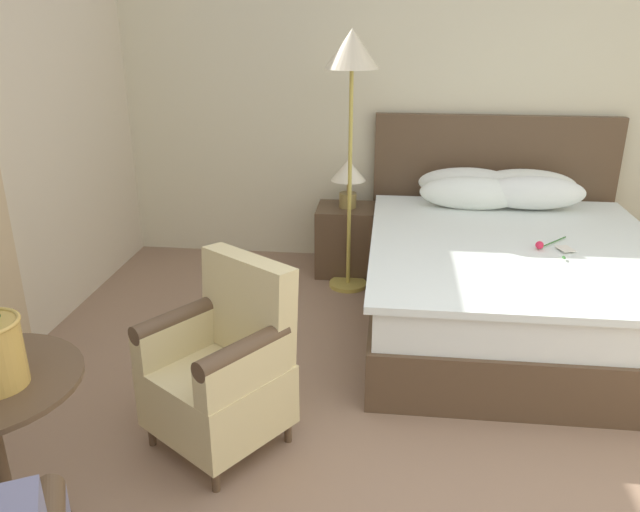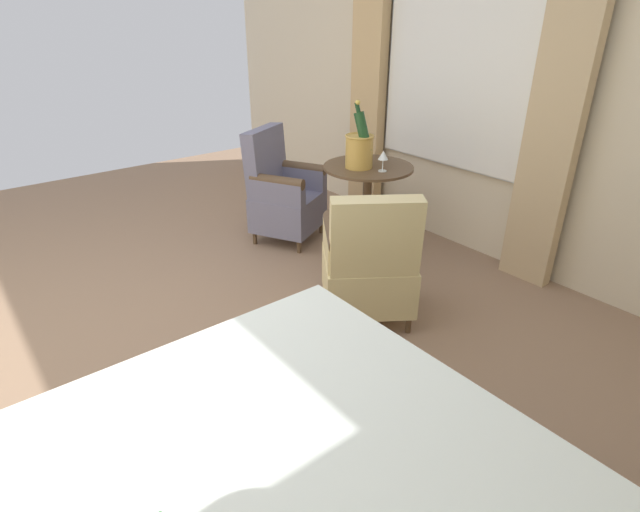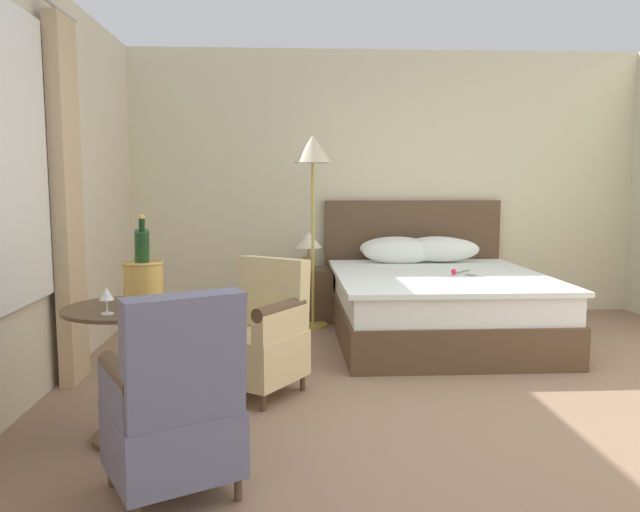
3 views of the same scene
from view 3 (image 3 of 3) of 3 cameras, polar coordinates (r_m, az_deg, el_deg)
ground_plane at (r=3.90m, az=13.32°, el=-14.33°), size 7.65×7.65×0.00m
wall_headboard_side at (r=6.71m, az=5.99°, el=6.59°), size 5.43×0.12×2.75m
bed at (r=5.75m, az=10.38°, el=-3.83°), size 1.85×2.21×1.20m
nightstand at (r=6.31m, az=-1.04°, el=-3.53°), size 0.49×0.40×0.53m
bedside_lamp at (r=6.23m, az=-1.05°, el=1.18°), size 0.27×0.27×0.37m
floor_lamp_brass at (r=5.92m, az=-0.66°, el=8.42°), size 0.36×0.36×1.83m
side_table_round at (r=3.56m, az=-16.91°, el=-9.10°), size 0.69×0.69×0.73m
champagne_bucket at (r=3.43m, az=-15.86°, el=-1.97°), size 0.22×0.22×0.49m
wine_glass_near_bucket at (r=3.63m, az=-16.29°, el=-2.17°), size 0.08×0.08×0.15m
wine_glass_near_edge at (r=3.30m, az=-18.93°, el=-3.40°), size 0.07×0.07×0.14m
armchair_by_window at (r=4.17m, az=-5.68°, el=-7.20°), size 0.75×0.75×0.89m
armchair_facing_bed at (r=2.88m, az=-13.16°, el=-13.57°), size 0.70×0.71×0.94m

